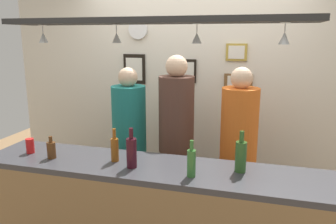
# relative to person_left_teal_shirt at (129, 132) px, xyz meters

# --- Properties ---
(back_wall) EXTENTS (4.40, 0.06, 2.60)m
(back_wall) POSITION_rel_person_left_teal_shirt_xyz_m (0.50, 0.66, 0.31)
(back_wall) COLOR silver
(back_wall) RESTS_ON ground_plane
(bar_counter) EXTENTS (2.70, 0.55, 0.99)m
(bar_counter) POSITION_rel_person_left_teal_shirt_xyz_m (0.50, -0.94, -0.32)
(bar_counter) COLOR #38383D
(bar_counter) RESTS_ON ground_plane
(overhead_glass_rack) EXTENTS (2.20, 0.36, 0.04)m
(overhead_glass_rack) POSITION_rel_person_left_teal_shirt_xyz_m (0.50, -0.74, 1.05)
(overhead_glass_rack) COLOR black
(hanging_wineglass_far_left) EXTENTS (0.07, 0.07, 0.13)m
(hanging_wineglass_far_left) POSITION_rel_person_left_teal_shirt_xyz_m (-0.36, -0.78, 0.94)
(hanging_wineglass_far_left) COLOR silver
(hanging_wineglass_far_left) RESTS_ON overhead_glass_rack
(hanging_wineglass_left) EXTENTS (0.07, 0.07, 0.13)m
(hanging_wineglass_left) POSITION_rel_person_left_teal_shirt_xyz_m (0.21, -0.70, 0.94)
(hanging_wineglass_left) COLOR silver
(hanging_wineglass_left) RESTS_ON overhead_glass_rack
(hanging_wineglass_center_left) EXTENTS (0.07, 0.07, 0.13)m
(hanging_wineglass_center_left) POSITION_rel_person_left_teal_shirt_xyz_m (0.82, -0.72, 0.94)
(hanging_wineglass_center_left) COLOR silver
(hanging_wineglass_center_left) RESTS_ON overhead_glass_rack
(hanging_wineglass_center) EXTENTS (0.07, 0.07, 0.13)m
(hanging_wineglass_center) POSITION_rel_person_left_teal_shirt_xyz_m (1.38, -0.81, 0.94)
(hanging_wineglass_center) COLOR silver
(hanging_wineglass_center) RESTS_ON overhead_glass_rack
(person_left_teal_shirt) EXTENTS (0.34, 0.34, 1.64)m
(person_left_teal_shirt) POSITION_rel_person_left_teal_shirt_xyz_m (0.00, 0.00, 0.00)
(person_left_teal_shirt) COLOR #2D334C
(person_left_teal_shirt) RESTS_ON ground_plane
(person_middle_brown_shirt) EXTENTS (0.34, 0.34, 1.77)m
(person_middle_brown_shirt) POSITION_rel_person_left_teal_shirt_xyz_m (0.49, 0.00, 0.08)
(person_middle_brown_shirt) COLOR #2D334C
(person_middle_brown_shirt) RESTS_ON ground_plane
(person_right_orange_shirt) EXTENTS (0.34, 0.34, 1.67)m
(person_right_orange_shirt) POSITION_rel_person_left_teal_shirt_xyz_m (1.09, 0.00, 0.02)
(person_right_orange_shirt) COLOR #2D334C
(person_right_orange_shirt) RESTS_ON ground_plane
(bottle_beer_brown_stubby) EXTENTS (0.07, 0.07, 0.18)m
(bottle_beer_brown_stubby) POSITION_rel_person_left_teal_shirt_xyz_m (-0.31, -0.86, 0.07)
(bottle_beer_brown_stubby) COLOR #512D14
(bottle_beer_brown_stubby) RESTS_ON bar_counter
(bottle_champagne_green) EXTENTS (0.08, 0.08, 0.30)m
(bottle_champagne_green) POSITION_rel_person_left_teal_shirt_xyz_m (1.15, -0.72, 0.12)
(bottle_champagne_green) COLOR #2D5623
(bottle_champagne_green) RESTS_ON bar_counter
(bottle_beer_green_import) EXTENTS (0.06, 0.06, 0.26)m
(bottle_beer_green_import) POSITION_rel_person_left_teal_shirt_xyz_m (0.83, -0.90, 0.11)
(bottle_beer_green_import) COLOR #336B2D
(bottle_beer_green_import) RESTS_ON bar_counter
(bottle_beer_amber_tall) EXTENTS (0.06, 0.06, 0.26)m
(bottle_beer_amber_tall) POSITION_rel_person_left_teal_shirt_xyz_m (0.20, -0.78, 0.10)
(bottle_beer_amber_tall) COLOR brown
(bottle_beer_amber_tall) RESTS_ON bar_counter
(bottle_wine_dark_red) EXTENTS (0.08, 0.08, 0.30)m
(bottle_wine_dark_red) POSITION_rel_person_left_teal_shirt_xyz_m (0.38, -0.86, 0.12)
(bottle_wine_dark_red) COLOR #380F19
(bottle_wine_dark_red) RESTS_ON bar_counter
(drink_can) EXTENTS (0.07, 0.07, 0.12)m
(drink_can) POSITION_rel_person_left_teal_shirt_xyz_m (-0.55, -0.80, 0.06)
(drink_can) COLOR red
(drink_can) RESTS_ON bar_counter
(picture_frame_upper_small) EXTENTS (0.22, 0.02, 0.18)m
(picture_frame_upper_small) POSITION_rel_person_left_teal_shirt_xyz_m (0.98, 0.61, 0.78)
(picture_frame_upper_small) COLOR #B29338
(picture_frame_upper_small) RESTS_ON back_wall
(picture_frame_crest) EXTENTS (0.18, 0.02, 0.26)m
(picture_frame_crest) POSITION_rel_person_left_teal_shirt_xyz_m (0.46, 0.61, 0.57)
(picture_frame_crest) COLOR black
(picture_frame_crest) RESTS_ON back_wall
(picture_frame_lower_pair) EXTENTS (0.30, 0.02, 0.18)m
(picture_frame_lower_pair) POSITION_rel_person_left_teal_shirt_xyz_m (1.01, 0.61, 0.46)
(picture_frame_lower_pair) COLOR brown
(picture_frame_lower_pair) RESTS_ON back_wall
(picture_frame_caricature) EXTENTS (0.26, 0.02, 0.34)m
(picture_frame_caricature) POSITION_rel_person_left_teal_shirt_xyz_m (-0.17, 0.61, 0.57)
(picture_frame_caricature) COLOR black
(picture_frame_caricature) RESTS_ON back_wall
(wall_clock) EXTENTS (0.22, 0.03, 0.22)m
(wall_clock) POSITION_rel_person_left_teal_shirt_xyz_m (-0.12, 0.61, 1.02)
(wall_clock) COLOR white
(wall_clock) RESTS_ON back_wall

